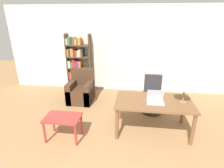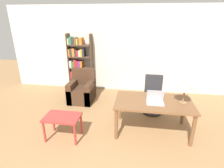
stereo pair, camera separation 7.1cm
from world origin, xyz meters
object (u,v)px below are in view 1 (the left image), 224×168
at_px(table_lamp, 185,86).
at_px(side_table_blue, 63,120).
at_px(laptop, 155,100).
at_px(armchair, 81,91).
at_px(desk, 153,105).
at_px(office_chair, 152,95).
at_px(bookshelf, 77,65).

distance_m(table_lamp, side_table_blue, 2.51).
relative_size(laptop, table_lamp, 0.76).
height_order(table_lamp, armchair, table_lamp).
bearing_deg(laptop, desk, 107.14).
distance_m(laptop, table_lamp, 0.64).
height_order(office_chair, bookshelf, bookshelf).
bearing_deg(table_lamp, office_chair, 119.63).
height_order(laptop, office_chair, laptop).
height_order(laptop, bookshelf, bookshelf).
distance_m(desk, office_chair, 0.92).
relative_size(office_chair, bookshelf, 0.52).
xyz_separation_m(desk, office_chair, (0.07, 0.89, -0.19)).
xyz_separation_m(table_lamp, armchair, (-2.52, 1.22, -0.77)).
height_order(desk, table_lamp, table_lamp).
bearing_deg(bookshelf, side_table_blue, -79.21).
height_order(table_lamp, side_table_blue, table_lamp).
height_order(side_table_blue, armchair, armchair).
bearing_deg(laptop, side_table_blue, -166.58).
distance_m(table_lamp, bookshelf, 3.53).
bearing_deg(bookshelf, table_lamp, -35.86).
bearing_deg(bookshelf, laptop, -42.86).
relative_size(table_lamp, side_table_blue, 0.64).
distance_m(office_chair, armchair, 2.05).
xyz_separation_m(table_lamp, office_chair, (-0.50, 0.88, -0.64)).
height_order(table_lamp, bookshelf, bookshelf).
xyz_separation_m(table_lamp, side_table_blue, (-2.37, -0.50, -0.66)).
distance_m(laptop, side_table_blue, 1.90).
height_order(laptop, table_lamp, table_lamp).
relative_size(office_chair, armchair, 1.05).
distance_m(armchair, bookshelf, 1.07).
height_order(table_lamp, office_chair, table_lamp).
bearing_deg(bookshelf, armchair, -68.09).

